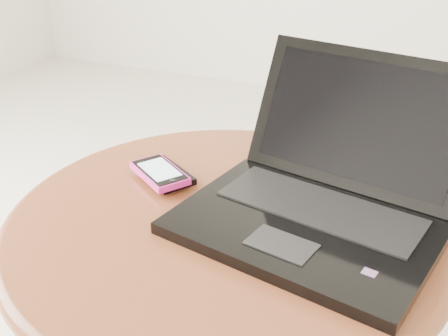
% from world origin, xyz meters
% --- Properties ---
extents(table, '(0.69, 0.69, 0.55)m').
position_xyz_m(table, '(0.11, -0.11, 0.43)').
color(table, '#512C13').
rests_on(table, ground).
extents(laptop, '(0.42, 0.42, 0.22)m').
position_xyz_m(laptop, '(0.24, -0.06, 0.59)').
color(laptop, black).
rests_on(laptop, table).
extents(phone_black, '(0.14, 0.12, 0.01)m').
position_xyz_m(phone_black, '(-0.05, -0.04, 0.56)').
color(phone_black, black).
rests_on(phone_black, table).
extents(phone_pink, '(0.13, 0.11, 0.01)m').
position_xyz_m(phone_pink, '(-0.04, -0.06, 0.57)').
color(phone_pink, '#ED2697').
rests_on(phone_pink, phone_black).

